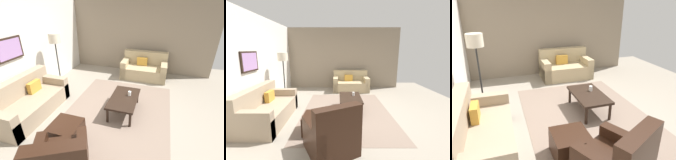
# 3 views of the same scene
# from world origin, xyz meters

# --- Properties ---
(ground_plane) EXTENTS (8.00, 8.00, 0.00)m
(ground_plane) POSITION_xyz_m (0.00, 0.00, 0.00)
(ground_plane) COLOR gray
(rear_partition) EXTENTS (6.00, 0.12, 2.80)m
(rear_partition) POSITION_xyz_m (0.00, 2.60, 1.40)
(rear_partition) COLOR silver
(rear_partition) RESTS_ON ground_plane
(stone_feature_panel) EXTENTS (0.12, 5.20, 2.80)m
(stone_feature_panel) POSITION_xyz_m (3.00, 0.00, 1.40)
(stone_feature_panel) COLOR gray
(stone_feature_panel) RESTS_ON ground_plane
(area_rug) EXTENTS (3.38, 2.51, 0.01)m
(area_rug) POSITION_xyz_m (0.00, 0.00, 0.00)
(area_rug) COLOR #806C5D
(area_rug) RESTS_ON ground_plane
(couch_main) EXTENTS (1.92, 0.91, 0.88)m
(couch_main) POSITION_xyz_m (-0.57, 2.09, 0.30)
(couch_main) COLOR gray
(couch_main) RESTS_ON ground_plane
(couch_loveseat) EXTENTS (0.91, 1.54, 0.88)m
(couch_loveseat) POSITION_xyz_m (2.44, -0.33, 0.30)
(couch_loveseat) COLOR tan
(couch_loveseat) RESTS_ON ground_plane
(ottoman) EXTENTS (0.56, 0.56, 0.40)m
(ottoman) POSITION_xyz_m (-1.08, 0.72, 0.20)
(ottoman) COLOR black
(ottoman) RESTS_ON ground_plane
(coffee_table) EXTENTS (1.10, 0.64, 0.41)m
(coffee_table) POSITION_xyz_m (0.15, -0.13, 0.36)
(coffee_table) COLOR black
(coffee_table) RESTS_ON ground_plane
(cup) EXTENTS (0.08, 0.08, 0.11)m
(cup) POSITION_xyz_m (0.29, -0.24, 0.46)
(cup) COLOR white
(cup) RESTS_ON coffee_table
(lamp_standing) EXTENTS (0.32, 0.32, 1.71)m
(lamp_standing) POSITION_xyz_m (0.76, 2.05, 1.41)
(lamp_standing) COLOR black
(lamp_standing) RESTS_ON ground_plane
(framed_artwork) EXTENTS (0.71, 0.04, 0.52)m
(framed_artwork) POSITION_xyz_m (-0.32, 2.51, 1.51)
(framed_artwork) COLOR black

